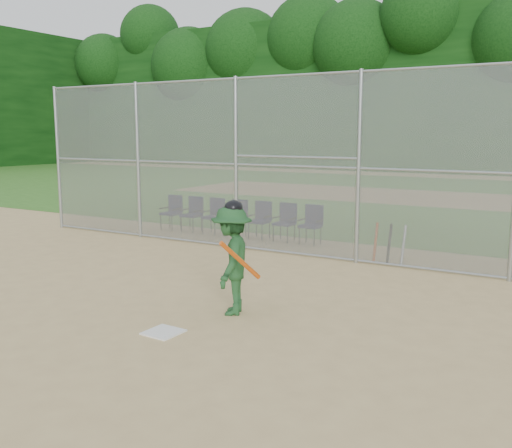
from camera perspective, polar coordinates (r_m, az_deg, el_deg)
The scene contains 15 objects.
ground at distance 8.54m, azimuth -8.60°, elevation -9.64°, with size 100.00×100.00×0.00m, color tan.
grass_strip at distance 24.95m, azimuth 18.25°, elevation 2.42°, with size 100.00×100.00×0.00m, color #30671E.
dirt_patch_far at distance 24.95m, azimuth 18.25°, elevation 2.43°, with size 24.00×24.00×0.00m, color tan.
backstop_fence at distance 12.39m, azimuth 5.87°, elevation 6.03°, with size 16.09×0.09×4.00m.
treeline at distance 26.90m, azimuth 19.79°, elevation 14.54°, with size 81.00×60.00×11.00m.
home_plate at distance 8.10m, azimuth -9.24°, elevation -10.63°, with size 0.47×0.47×0.02m, color white.
batter_at_plate at distance 8.62m, azimuth -2.44°, elevation -3.54°, with size 1.07×1.33×1.75m.
spare_bats at distance 12.30m, azimuth 13.18°, elevation -1.95°, with size 0.66×0.31×0.84m.
chair_0 at distance 16.37m, azimuth -8.54°, elevation 1.14°, with size 0.54×0.52×0.96m, color #0E0F36, non-canonical shape.
chair_1 at distance 15.93m, azimuth -6.50°, elevation 0.96°, with size 0.54×0.52×0.96m, color #0E0F36, non-canonical shape.
chair_2 at distance 15.51m, azimuth -4.34°, elevation 0.77°, with size 0.54×0.52×0.96m, color #0E0F36, non-canonical shape.
chair_3 at distance 15.11m, azimuth -2.07°, elevation 0.57°, with size 0.54×0.52×0.96m, color #0E0F36, non-canonical shape.
chair_4 at distance 14.74m, azimuth 0.31°, elevation 0.36°, with size 0.54×0.52×0.96m, color #0E0F36, non-canonical shape.
chair_5 at distance 14.40m, azimuth 2.82°, elevation 0.13°, with size 0.54×0.52×0.96m, color #0E0F36, non-canonical shape.
chair_6 at distance 14.08m, azimuth 5.44°, elevation -0.10°, with size 0.54×0.52×0.96m, color #0E0F36, non-canonical shape.
Camera 1 is at (5.11, -6.27, 2.74)m, focal length 40.00 mm.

